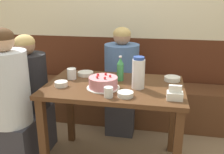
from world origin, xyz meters
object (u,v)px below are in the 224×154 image
at_px(person_pale_blue_shirt, 121,83).
at_px(bowl_soup_white, 125,94).
at_px(soju_bottle, 120,69).
at_px(bowl_side_dish, 61,84).
at_px(person_grey_tee, 31,98).
at_px(bowl_sauce_shallow, 172,79).
at_px(person_teal_shirt, 11,107).
at_px(bench_seat, 127,103).
at_px(bowl_rice_small, 86,74).
at_px(birthday_cake, 103,83).
at_px(glass_water_tall, 109,92).
at_px(glass_tumbler_short, 72,74).
at_px(water_pitcher, 138,73).
at_px(napkin_holder, 175,94).

bearing_deg(person_pale_blue_shirt, bowl_soup_white, 10.51).
relative_size(soju_bottle, bowl_side_dish, 2.06).
relative_size(person_pale_blue_shirt, person_grey_tee, 1.02).
xyz_separation_m(bowl_sauce_shallow, person_teal_shirt, (-1.29, -0.41, -0.19)).
bearing_deg(bench_seat, person_teal_shirt, -128.17).
bearing_deg(bowl_sauce_shallow, bowl_rice_small, 179.26).
relative_size(soju_bottle, person_teal_shirt, 0.17).
xyz_separation_m(birthday_cake, glass_water_tall, (0.08, -0.17, -0.01)).
bearing_deg(glass_tumbler_short, person_grey_tee, 178.21).
height_order(bowl_soup_white, bowl_sauce_shallow, same).
distance_m(water_pitcher, person_teal_shirt, 1.07).
relative_size(birthday_cake, bowl_soup_white, 2.25).
xyz_separation_m(birthday_cake, water_pitcher, (0.27, 0.06, 0.08)).
bearing_deg(napkin_holder, water_pitcher, 145.92).
relative_size(bowl_soup_white, person_teal_shirt, 0.09).
bearing_deg(bowl_sauce_shallow, person_grey_tee, -175.53).
height_order(bench_seat, bowl_soup_white, bowl_soup_white).
relative_size(birthday_cake, bowl_sauce_shallow, 1.94).
distance_m(bench_seat, water_pitcher, 1.10).
relative_size(water_pitcher, glass_water_tall, 3.37).
bearing_deg(glass_tumbler_short, glass_water_tall, -41.11).
bearing_deg(bench_seat, napkin_holder, -65.91).
bearing_deg(napkin_holder, bowl_soup_white, -178.08).
relative_size(bowl_soup_white, person_grey_tee, 0.10).
height_order(glass_tumbler_short, person_grey_tee, person_grey_tee).
bearing_deg(bowl_sauce_shallow, napkin_holder, -89.92).
xyz_separation_m(bench_seat, person_teal_shirt, (-0.82, -1.04, 0.35)).
bearing_deg(bench_seat, glass_tumbler_short, -117.95).
xyz_separation_m(glass_water_tall, person_grey_tee, (-0.83, 0.36, -0.26)).
relative_size(bowl_sauce_shallow, person_grey_tee, 0.12).
relative_size(bowl_rice_small, bowl_sauce_shallow, 1.07).
bearing_deg(person_grey_tee, bowl_sauce_shallow, 4.47).
height_order(bowl_rice_small, person_grey_tee, person_grey_tee).
distance_m(water_pitcher, person_pale_blue_shirt, 0.76).
distance_m(bench_seat, soju_bottle, 0.94).
xyz_separation_m(water_pitcher, glass_water_tall, (-0.19, -0.23, -0.09)).
height_order(water_pitcher, bowl_rice_small, water_pitcher).
distance_m(bowl_rice_small, person_pale_blue_shirt, 0.53).
distance_m(bowl_sauce_shallow, person_pale_blue_shirt, 0.69).
distance_m(bowl_rice_small, person_teal_shirt, 0.69).
bearing_deg(soju_bottle, birthday_cake, -115.30).
distance_m(bowl_sauce_shallow, glass_tumbler_short, 0.87).
distance_m(glass_tumbler_short, person_pale_blue_shirt, 0.69).
relative_size(bench_seat, bowl_soup_white, 19.73).
height_order(soju_bottle, glass_water_tall, soju_bottle).
xyz_separation_m(glass_water_tall, glass_tumbler_short, (-0.40, 0.35, 0.01)).
bearing_deg(person_grey_tee, water_pitcher, -7.53).
relative_size(water_pitcher, person_grey_tee, 0.22).
relative_size(soju_bottle, napkin_holder, 1.96).
xyz_separation_m(water_pitcher, bowl_soup_white, (-0.07, -0.20, -0.11)).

